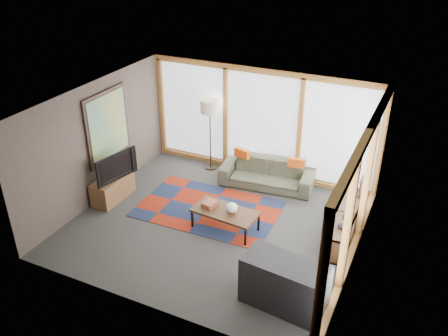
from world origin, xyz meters
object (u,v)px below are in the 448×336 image
at_px(sofa, 267,174).
at_px(bar_counter, 284,284).
at_px(tv_console, 113,188).
at_px(coffee_table, 225,220).
at_px(television, 114,165).
at_px(bookshelf, 346,224).
at_px(floor_lamp, 210,135).

height_order(sofa, bar_counter, bar_counter).
bearing_deg(tv_console, coffee_table, -0.01).
bearing_deg(television, bookshelf, -66.91).
distance_m(floor_lamp, tv_console, 2.62).
xyz_separation_m(coffee_table, bookshelf, (2.19, 0.83, 0.04)).
height_order(sofa, coffee_table, sofa).
xyz_separation_m(floor_lamp, tv_console, (-1.28, -2.20, -0.62)).
height_order(tv_console, television, television).
bearing_deg(bookshelf, coffee_table, -159.25).
bearing_deg(coffee_table, television, 179.56).
xyz_separation_m(floor_lamp, bar_counter, (3.15, -3.69, -0.47)).
bearing_deg(bar_counter, coffee_table, 145.28).
xyz_separation_m(coffee_table, television, (-2.64, 0.02, 0.62)).
bearing_deg(floor_lamp, bookshelf, -20.82).
height_order(sofa, floor_lamp, floor_lamp).
distance_m(sofa, bar_counter, 3.81).
relative_size(coffee_table, tv_console, 1.20).
distance_m(television, bar_counter, 4.63).
bearing_deg(coffee_table, floor_lamp, 123.00).
relative_size(floor_lamp, television, 1.69).
height_order(bookshelf, bar_counter, bar_counter).
relative_size(sofa, television, 2.01).
bearing_deg(tv_console, bar_counter, -18.54).
bearing_deg(sofa, television, -151.08).
bearing_deg(bookshelf, sofa, 150.85).
height_order(sofa, tv_console, sofa).
bearing_deg(coffee_table, bookshelf, 20.75).
bearing_deg(floor_lamp, coffee_table, -57.00).
xyz_separation_m(bookshelf, tv_console, (-4.90, -0.83, 0.01)).
distance_m(sofa, tv_console, 3.46).
relative_size(bookshelf, bar_counter, 1.52).
bearing_deg(television, floor_lamp, -15.29).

